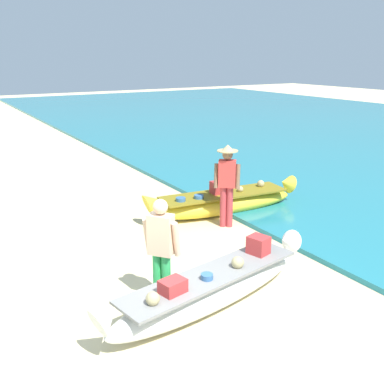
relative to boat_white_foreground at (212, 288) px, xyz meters
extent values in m
plane|color=beige|center=(-0.66, 0.07, -0.31)|extent=(80.00, 80.00, 0.00)
cube|color=teal|center=(14.47, 8.07, -0.26)|extent=(24.00, 56.00, 0.10)
ellipsoid|color=white|center=(-0.01, 0.00, -0.05)|extent=(3.69, 1.28, 0.52)
cone|color=white|center=(-1.74, -0.31, 0.26)|extent=(0.46, 0.46, 0.47)
cone|color=white|center=(1.73, 0.31, 0.26)|extent=(0.46, 0.46, 0.47)
cube|color=gray|center=(-0.01, 0.00, 0.21)|extent=(3.12, 1.19, 0.04)
cube|color=#B73333|center=(1.02, 0.21, 0.36)|extent=(0.34, 0.37, 0.31)
sphere|color=tan|center=(0.45, -0.01, 0.30)|extent=(0.19, 0.19, 0.19)
cylinder|color=#386699|center=(-0.16, -0.09, 0.26)|extent=(0.18, 0.18, 0.10)
cube|color=#B73333|center=(-0.75, -0.17, 0.31)|extent=(0.38, 0.32, 0.21)
sphere|color=tan|center=(-1.11, -0.29, 0.30)|extent=(0.19, 0.19, 0.19)
ellipsoid|color=yellow|center=(2.49, 3.26, -0.06)|extent=(3.69, 1.15, 0.49)
cone|color=yellow|center=(0.74, 3.45, 0.24)|extent=(0.47, 0.50, 0.52)
cone|color=yellow|center=(4.25, 3.07, 0.24)|extent=(0.47, 0.50, 0.52)
cube|color=olive|center=(2.49, 3.26, 0.19)|extent=(3.12, 1.10, 0.04)
sphere|color=tan|center=(3.58, 3.25, 0.27)|extent=(0.18, 0.18, 0.18)
sphere|color=tan|center=(2.89, 3.16, 0.26)|extent=(0.15, 0.15, 0.15)
cube|color=#B73333|center=(2.36, 3.31, 0.34)|extent=(0.34, 0.31, 0.30)
cylinder|color=#386699|center=(1.77, 3.22, 0.24)|extent=(0.21, 0.21, 0.10)
cylinder|color=#386699|center=(1.33, 3.26, 0.24)|extent=(0.22, 0.22, 0.10)
cylinder|color=#B2383D|center=(2.13, 2.53, 0.14)|extent=(0.14, 0.14, 0.90)
cylinder|color=#B2383D|center=(2.02, 2.61, 0.14)|extent=(0.14, 0.14, 0.90)
cube|color=#DB3D38|center=(2.07, 2.57, 0.88)|extent=(0.42, 0.40, 0.58)
cylinder|color=brown|center=(2.24, 2.41, 0.83)|extent=(0.19, 0.21, 0.53)
cylinder|color=brown|center=(1.88, 2.70, 0.83)|extent=(0.19, 0.21, 0.53)
sphere|color=brown|center=(2.07, 2.57, 1.30)|extent=(0.22, 0.22, 0.22)
cylinder|color=tan|center=(2.07, 2.57, 1.38)|extent=(0.44, 0.44, 0.02)
cone|color=tan|center=(2.07, 2.57, 1.45)|extent=(0.26, 0.26, 0.12)
cylinder|color=green|center=(-0.61, 0.56, 0.09)|extent=(0.14, 0.14, 0.79)
cylinder|color=green|center=(-0.53, 0.45, 0.09)|extent=(0.14, 0.14, 0.79)
cube|color=beige|center=(-0.57, 0.51, 0.79)|extent=(0.39, 0.42, 0.61)
cylinder|color=beige|center=(-0.70, 0.70, 0.74)|extent=(0.21, 0.20, 0.56)
cylinder|color=beige|center=(-0.41, 0.34, 0.74)|extent=(0.21, 0.20, 0.56)
sphere|color=beige|center=(-0.57, 0.51, 1.22)|extent=(0.22, 0.22, 0.22)
camera|label=1|loc=(-3.31, -4.90, 3.29)|focal=42.00mm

